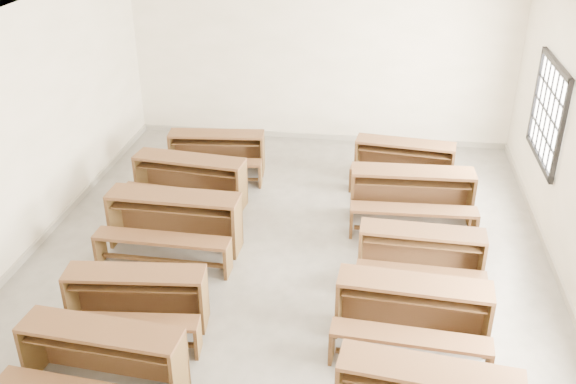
# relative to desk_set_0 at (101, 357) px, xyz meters

# --- Properties ---
(room) EXTENTS (8.50, 8.50, 3.20)m
(room) POSITION_rel_desk_set_0_xyz_m (1.57, 2.66, 1.72)
(room) COLOR gray
(room) RESTS_ON ground
(desk_set_0) EXTENTS (1.69, 0.97, 0.73)m
(desk_set_0) POSITION_rel_desk_set_0_xyz_m (0.00, 0.00, 0.00)
(desk_set_0) COLOR brown
(desk_set_0) RESTS_ON ground
(desk_set_1) EXTENTS (1.64, 0.96, 0.70)m
(desk_set_1) POSITION_rel_desk_set_0_xyz_m (-0.02, 1.02, -0.02)
(desk_set_1) COLOR brown
(desk_set_1) RESTS_ON ground
(desk_set_2) EXTENTS (1.80, 0.97, 0.80)m
(desk_set_2) POSITION_rel_desk_set_0_xyz_m (-0.09, 2.68, 0.04)
(desk_set_2) COLOR brown
(desk_set_2) RESTS_ON ground
(desk_set_3) EXTENTS (1.79, 1.07, 0.77)m
(desk_set_3) POSITION_rel_desk_set_0_xyz_m (-0.24, 3.96, 0.02)
(desk_set_3) COLOR brown
(desk_set_3) RESTS_ON ground
(desk_set_4) EXTENTS (1.66, 0.97, 0.72)m
(desk_set_4) POSITION_rel_desk_set_0_xyz_m (-0.10, 5.13, -0.01)
(desk_set_4) COLOR brown
(desk_set_4) RESTS_ON ground
(desk_set_6) EXTENTS (1.71, 0.96, 0.74)m
(desk_set_6) POSITION_rel_desk_set_0_xyz_m (3.05, 1.20, 0.01)
(desk_set_6) COLOR brown
(desk_set_6) RESTS_ON ground
(desk_set_7) EXTENTS (1.58, 0.86, 0.70)m
(desk_set_7) POSITION_rel_desk_set_0_xyz_m (3.19, 2.41, -0.02)
(desk_set_7) COLOR brown
(desk_set_7) RESTS_ON ground
(desk_set_8) EXTENTS (1.80, 0.99, 0.79)m
(desk_set_8) POSITION_rel_desk_set_0_xyz_m (3.12, 3.93, 0.04)
(desk_set_8) COLOR brown
(desk_set_8) RESTS_ON ground
(desk_set_9) EXTENTS (1.68, 1.01, 0.72)m
(desk_set_9) POSITION_rel_desk_set_0_xyz_m (3.03, 5.18, -0.01)
(desk_set_9) COLOR brown
(desk_set_9) RESTS_ON ground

